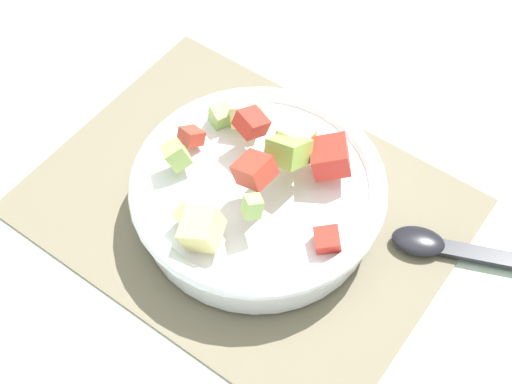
# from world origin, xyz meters

# --- Properties ---
(ground_plane) EXTENTS (2.40, 2.40, 0.00)m
(ground_plane) POSITION_xyz_m (0.00, 0.00, 0.00)
(ground_plane) COLOR silver
(placemat) EXTENTS (0.45, 0.34, 0.01)m
(placemat) POSITION_xyz_m (0.00, 0.00, 0.00)
(placemat) COLOR #756B56
(placemat) RESTS_ON ground_plane
(salad_bowl) EXTENTS (0.27, 0.27, 0.12)m
(salad_bowl) POSITION_xyz_m (-0.02, 0.00, 0.04)
(salad_bowl) COLOR white
(salad_bowl) RESTS_ON placemat
(serving_spoon) EXTENTS (0.19, 0.10, 0.01)m
(serving_spoon) POSITION_xyz_m (-0.21, -0.08, 0.01)
(serving_spoon) COLOR black
(serving_spoon) RESTS_ON placemat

